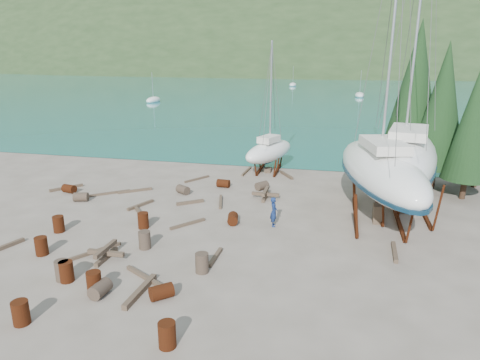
% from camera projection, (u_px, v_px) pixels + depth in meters
% --- Properties ---
extents(ground, '(600.00, 600.00, 0.00)m').
position_uv_depth(ground, '(214.00, 241.00, 21.67)').
color(ground, '#645A4F').
rests_on(ground, ground).
extents(bay_water, '(700.00, 700.00, 0.00)m').
position_uv_depth(bay_water, '(334.00, 67.00, 316.06)').
color(bay_water, '#176C76').
rests_on(bay_water, ground).
extents(far_hill, '(800.00, 360.00, 110.00)m').
position_uv_depth(far_hill, '(334.00, 67.00, 320.73)').
color(far_hill, '#22341A').
rests_on(far_hill, ground).
extents(far_house_left, '(6.60, 5.60, 5.60)m').
position_uv_depth(far_house_left, '(206.00, 67.00, 211.35)').
color(far_house_left, beige).
rests_on(far_house_left, ground).
extents(far_house_center, '(6.60, 5.60, 5.60)m').
position_uv_depth(far_house_center, '(286.00, 68.00, 202.73)').
color(far_house_center, beige).
rests_on(far_house_center, ground).
extents(far_house_right, '(6.60, 5.60, 5.60)m').
position_uv_depth(far_house_right, '(397.00, 68.00, 191.94)').
color(far_house_right, beige).
rests_on(far_house_right, ground).
extents(cypress_near_right, '(3.60, 3.60, 10.00)m').
position_uv_depth(cypress_near_right, '(442.00, 106.00, 28.55)').
color(cypress_near_right, black).
rests_on(cypress_near_right, ground).
extents(cypress_mid_right, '(3.06, 3.06, 8.50)m').
position_uv_depth(cypress_mid_right, '(473.00, 124.00, 26.61)').
color(cypress_mid_right, black).
rests_on(cypress_mid_right, ground).
extents(cypress_back_left, '(4.14, 4.14, 11.50)m').
position_uv_depth(cypress_back_left, '(415.00, 90.00, 30.50)').
color(cypress_back_left, black).
rests_on(cypress_back_left, ground).
extents(moored_boat_left, '(2.00, 5.00, 6.05)m').
position_uv_depth(moored_boat_left, '(153.00, 100.00, 84.11)').
color(moored_boat_left, white).
rests_on(moored_boat_left, ground).
extents(moored_boat_mid, '(2.00, 5.00, 6.05)m').
position_uv_depth(moored_boat_mid, '(360.00, 95.00, 94.17)').
color(moored_boat_mid, white).
rests_on(moored_boat_mid, ground).
extents(moored_boat_far, '(2.00, 5.00, 6.05)m').
position_uv_depth(moored_boat_far, '(293.00, 85.00, 126.09)').
color(moored_boat_far, white).
rests_on(moored_boat_far, ground).
extents(large_sailboat_near, '(5.77, 11.89, 18.02)m').
position_uv_depth(large_sailboat_near, '(381.00, 170.00, 23.77)').
color(large_sailboat_near, white).
rests_on(large_sailboat_near, ground).
extents(large_sailboat_far, '(5.77, 12.70, 19.38)m').
position_uv_depth(large_sailboat_far, '(405.00, 158.00, 25.38)').
color(large_sailboat_far, white).
rests_on(large_sailboat_far, ground).
extents(small_sailboat_shore, '(4.09, 6.60, 10.10)m').
position_uv_depth(small_sailboat_shore, '(269.00, 151.00, 34.15)').
color(small_sailboat_shore, white).
rests_on(small_sailboat_shore, ground).
extents(worker, '(0.50, 0.67, 1.65)m').
position_uv_depth(worker, '(274.00, 212.00, 23.32)').
color(worker, navy).
rests_on(worker, ground).
extents(drum_0, '(0.58, 0.58, 0.88)m').
position_uv_depth(drum_0, '(41.00, 246.00, 20.06)').
color(drum_0, '#4F1A0D').
rests_on(drum_0, ground).
extents(drum_1, '(0.66, 0.93, 0.58)m').
position_uv_depth(drum_1, '(100.00, 289.00, 16.68)').
color(drum_1, '#2D2823').
rests_on(drum_1, ground).
extents(drum_2, '(0.98, 0.75, 0.58)m').
position_uv_depth(drum_2, '(69.00, 189.00, 29.09)').
color(drum_2, '#4F1A0D').
rests_on(drum_2, ground).
extents(drum_3, '(0.58, 0.58, 0.88)m').
position_uv_depth(drum_3, '(21.00, 313.00, 14.89)').
color(drum_3, '#4F1A0D').
rests_on(drum_3, ground).
extents(drum_4, '(0.92, 0.64, 0.58)m').
position_uv_depth(drum_4, '(223.00, 183.00, 30.30)').
color(drum_4, '#4F1A0D').
rests_on(drum_4, ground).
extents(drum_5, '(0.58, 0.58, 0.88)m').
position_uv_depth(drum_5, '(145.00, 240.00, 20.72)').
color(drum_5, '#2D2823').
rests_on(drum_5, ground).
extents(drum_6, '(0.75, 0.98, 0.58)m').
position_uv_depth(drum_6, '(233.00, 219.00, 23.81)').
color(drum_6, '#4F1A0D').
rests_on(drum_6, ground).
extents(drum_7, '(0.58, 0.58, 0.88)m').
position_uv_depth(drum_7, '(167.00, 335.00, 13.72)').
color(drum_7, '#4F1A0D').
rests_on(drum_7, ground).
extents(drum_8, '(0.58, 0.58, 0.88)m').
position_uv_depth(drum_8, '(59.00, 224.00, 22.66)').
color(drum_8, '#4F1A0D').
rests_on(drum_8, ground).
extents(drum_9, '(1.05, 0.95, 0.58)m').
position_uv_depth(drum_9, '(183.00, 190.00, 28.90)').
color(drum_9, '#2D2823').
rests_on(drum_9, ground).
extents(drum_10, '(0.58, 0.58, 0.88)m').
position_uv_depth(drum_10, '(66.00, 272.00, 17.70)').
color(drum_10, '#4F1A0D').
rests_on(drum_10, ground).
extents(drum_11, '(0.99, 1.05, 0.58)m').
position_uv_depth(drum_11, '(262.00, 186.00, 29.78)').
color(drum_11, '#2D2823').
rests_on(drum_11, ground).
extents(drum_12, '(1.04, 1.02, 0.58)m').
position_uv_depth(drum_12, '(162.00, 292.00, 16.47)').
color(drum_12, '#4F1A0D').
rests_on(drum_12, ground).
extents(drum_13, '(0.58, 0.58, 0.88)m').
position_uv_depth(drum_13, '(94.00, 282.00, 16.89)').
color(drum_13, '#4F1A0D').
rests_on(drum_13, ground).
extents(drum_14, '(0.58, 0.58, 0.88)m').
position_uv_depth(drum_14, '(143.00, 220.00, 23.14)').
color(drum_14, '#4F1A0D').
rests_on(drum_14, ground).
extents(drum_15, '(1.00, 0.79, 0.58)m').
position_uv_depth(drum_15, '(81.00, 197.00, 27.42)').
color(drum_15, '#2D2823').
rests_on(drum_15, ground).
extents(drum_16, '(0.58, 0.58, 0.88)m').
position_uv_depth(drum_16, '(62.00, 270.00, 17.80)').
color(drum_16, '#2D2823').
rests_on(drum_16, ground).
extents(drum_17, '(0.58, 0.58, 0.88)m').
position_uv_depth(drum_17, '(202.00, 263.00, 18.44)').
color(drum_17, '#2D2823').
rests_on(drum_17, ground).
extents(timber_0, '(1.35, 2.02, 0.14)m').
position_uv_depth(timber_0, '(197.00, 179.00, 32.14)').
color(timber_0, brown).
rests_on(timber_0, ground).
extents(timber_1, '(0.28, 2.10, 0.19)m').
position_uv_depth(timber_1, '(395.00, 252.00, 20.24)').
color(timber_1, brown).
rests_on(timber_1, ground).
extents(timber_2, '(1.57, 1.90, 0.19)m').
position_uv_depth(timber_2, '(66.00, 188.00, 29.96)').
color(timber_2, brown).
rests_on(timber_2, ground).
extents(timber_3, '(1.64, 2.41, 0.15)m').
position_uv_depth(timber_3, '(94.00, 252.00, 20.29)').
color(timber_3, brown).
rests_on(timber_3, ground).
extents(timber_4, '(0.94, 1.99, 0.17)m').
position_uv_depth(timber_4, '(141.00, 205.00, 26.56)').
color(timber_4, brown).
rests_on(timber_4, ground).
extents(timber_5, '(2.20, 1.36, 0.16)m').
position_uv_depth(timber_5, '(144.00, 277.00, 18.02)').
color(timber_5, brown).
rests_on(timber_5, ground).
extents(timber_6, '(1.23, 1.81, 0.19)m').
position_uv_depth(timber_6, '(287.00, 175.00, 33.09)').
color(timber_6, brown).
rests_on(timber_6, ground).
extents(timber_7, '(0.22, 1.79, 0.17)m').
position_uv_depth(timber_7, '(215.00, 257.00, 19.73)').
color(timber_7, brown).
rests_on(timber_7, ground).
extents(timber_8, '(1.53, 1.21, 0.19)m').
position_uv_depth(timber_8, '(190.00, 202.00, 27.01)').
color(timber_8, brown).
rests_on(timber_8, ground).
extents(timber_9, '(0.29, 2.61, 0.15)m').
position_uv_depth(timber_9, '(247.00, 171.00, 34.24)').
color(timber_9, brown).
rests_on(timber_9, ground).
extents(timber_10, '(0.75, 2.35, 0.16)m').
position_uv_depth(timber_10, '(221.00, 202.00, 27.17)').
color(timber_10, brown).
rests_on(timber_10, ground).
extents(timber_11, '(1.49, 1.84, 0.15)m').
position_uv_depth(timber_11, '(188.00, 224.00, 23.64)').
color(timber_11, brown).
rests_on(timber_11, ground).
extents(timber_12, '(1.74, 2.08, 0.17)m').
position_uv_depth(timber_12, '(141.00, 214.00, 25.01)').
color(timber_12, brown).
rests_on(timber_12, ground).
extents(timber_15, '(2.25, 1.90, 0.15)m').
position_uv_depth(timber_15, '(109.00, 193.00, 28.86)').
color(timber_15, brown).
rests_on(timber_15, ground).
extents(timber_16, '(0.33, 2.47, 0.23)m').
position_uv_depth(timber_16, '(140.00, 291.00, 16.85)').
color(timber_16, brown).
rests_on(timber_16, ground).
extents(timber_17, '(1.96, 1.54, 0.16)m').
position_uv_depth(timber_17, '(135.00, 191.00, 29.38)').
color(timber_17, brown).
rests_on(timber_17, ground).
extents(timber_pile_fore, '(1.80, 1.80, 0.60)m').
position_uv_depth(timber_pile_fore, '(106.00, 253.00, 19.69)').
color(timber_pile_fore, brown).
rests_on(timber_pile_fore, ground).
extents(timber_pile_aft, '(1.80, 1.80, 0.60)m').
position_uv_depth(timber_pile_aft, '(265.00, 194.00, 27.94)').
color(timber_pile_aft, brown).
rests_on(timber_pile_aft, ground).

